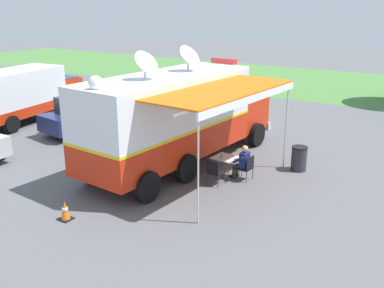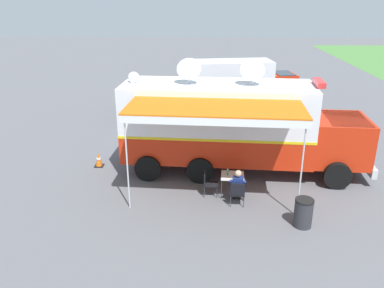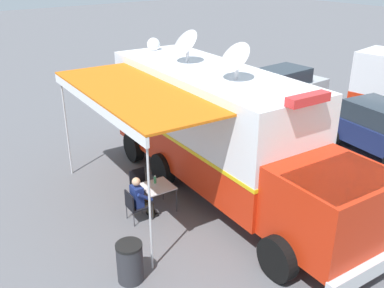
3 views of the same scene
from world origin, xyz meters
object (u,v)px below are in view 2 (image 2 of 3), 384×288
at_px(water_bottle, 228,172).
at_px(seated_responder, 238,185).
at_px(folding_chair_at_table, 237,192).
at_px(support_truck, 238,81).
at_px(traffic_cone, 99,160).
at_px(folding_table, 233,177).
at_px(car_far_corner, 150,100).
at_px(command_truck, 236,124).
at_px(trash_bin, 303,213).
at_px(folding_chair_beside_table, 208,182).
at_px(car_behind_truck, 249,107).

height_order(water_bottle, seated_responder, seated_responder).
xyz_separation_m(folding_chair_at_table, seated_responder, (-0.19, 0.01, 0.14)).
bearing_deg(support_truck, traffic_cone, -32.66).
relative_size(folding_table, car_far_corner, 0.20).
height_order(command_truck, traffic_cone, command_truck).
relative_size(seated_responder, trash_bin, 1.37).
relative_size(folding_table, folding_chair_beside_table, 0.98).
bearing_deg(support_truck, command_truck, -5.33).
bearing_deg(car_behind_truck, folding_chair_beside_table, -15.43).
bearing_deg(trash_bin, car_behind_truck, -176.84).
relative_size(command_truck, water_bottle, 43.03).
distance_m(command_truck, trash_bin, 4.64).
xyz_separation_m(folding_chair_beside_table, seated_responder, (0.54, 0.98, 0.14)).
relative_size(traffic_cone, car_far_corner, 0.14).
relative_size(folding_table, water_bottle, 3.81).
bearing_deg(water_bottle, seated_responder, 24.78).
height_order(seated_responder, support_truck, support_truck).
height_order(folding_chair_at_table, car_far_corner, car_far_corner).
relative_size(command_truck, folding_chair_at_table, 11.08).
height_order(command_truck, seated_responder, command_truck).
height_order(seated_responder, car_far_corner, car_far_corner).
height_order(trash_bin, car_behind_truck, car_behind_truck).
distance_m(water_bottle, car_far_corner, 10.30).
distance_m(folding_table, car_behind_truck, 8.39).
distance_m(trash_bin, car_far_corner, 13.08).
bearing_deg(water_bottle, folding_chair_beside_table, -80.60).
bearing_deg(command_truck, folding_chair_beside_table, -27.34).
height_order(folding_chair_beside_table, car_behind_truck, car_behind_truck).
bearing_deg(water_bottle, folding_chair_at_table, 18.91).
distance_m(folding_table, water_bottle, 0.24).
height_order(command_truck, folding_chair_beside_table, command_truck).
xyz_separation_m(folding_table, car_far_corner, (-9.56, -4.12, 0.21)).
relative_size(command_truck, car_behind_truck, 2.18).
relative_size(folding_chair_beside_table, car_far_corner, 0.20).
xyz_separation_m(folding_table, support_truck, (-12.43, 1.20, 0.71)).
distance_m(water_bottle, folding_chair_at_table, 0.95).
relative_size(folding_table, traffic_cone, 1.47).
relative_size(command_truck, folding_chair_beside_table, 11.08).
distance_m(car_behind_truck, car_far_corner, 5.72).
relative_size(traffic_cone, support_truck, 0.08).
bearing_deg(folding_chair_at_table, folding_chair_beside_table, -127.16).
height_order(trash_bin, support_truck, support_truck).
height_order(folding_chair_at_table, folding_chair_beside_table, same).
distance_m(folding_table, car_far_corner, 10.41).
relative_size(support_truck, car_far_corner, 1.65).
relative_size(command_truck, folding_table, 11.28).
xyz_separation_m(water_bottle, car_far_corner, (-9.51, -3.94, 0.05)).
bearing_deg(water_bottle, car_behind_truck, 168.82).
bearing_deg(support_truck, folding_table, -5.53).
relative_size(water_bottle, support_truck, 0.03).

